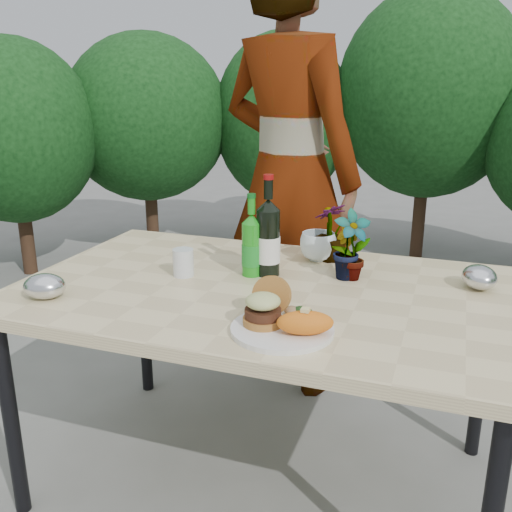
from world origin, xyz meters
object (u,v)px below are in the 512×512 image
(wine_bottle, at_px, (268,239))
(patio_table, at_px, (264,303))
(dinner_plate, at_px, (282,329))
(person, at_px, (289,176))

(wine_bottle, bearing_deg, patio_table, -62.20)
(patio_table, height_order, dinner_plate, dinner_plate)
(patio_table, height_order, person, person)
(patio_table, distance_m, dinner_plate, 0.35)
(patio_table, distance_m, person, 0.84)
(person, bearing_deg, dinner_plate, 127.75)
(patio_table, relative_size, person, 0.81)
(patio_table, bearing_deg, person, 100.95)
(patio_table, distance_m, wine_bottle, 0.22)
(dinner_plate, distance_m, wine_bottle, 0.49)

